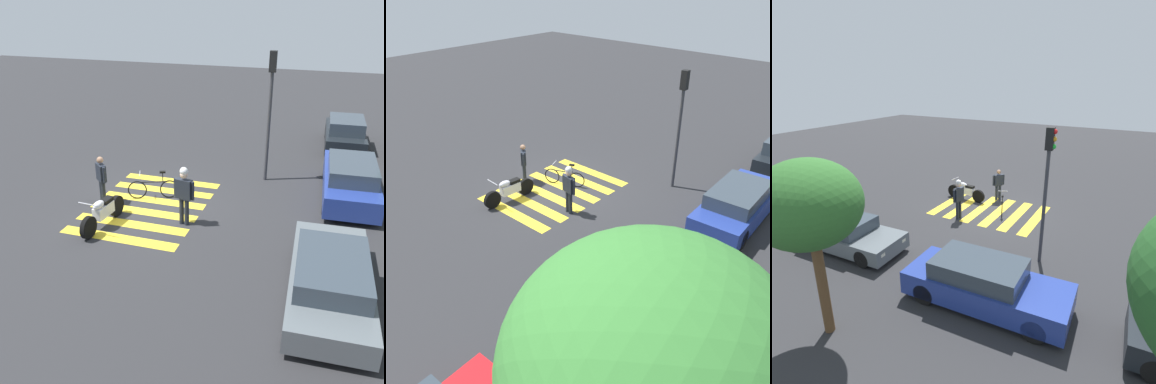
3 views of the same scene
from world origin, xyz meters
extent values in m
plane|color=#2B2B2D|center=(0.00, 0.00, 0.00)|extent=(60.00, 60.00, 0.00)
cylinder|color=black|center=(2.48, -0.79, 0.33)|extent=(0.68, 0.19, 0.67)
cylinder|color=black|center=(0.95, -0.67, 0.33)|extent=(0.68, 0.19, 0.67)
cube|color=silver|center=(1.67, -0.73, 0.51)|extent=(0.82, 0.34, 0.36)
ellipsoid|color=silver|center=(1.90, -0.75, 0.78)|extent=(0.50, 0.28, 0.24)
cube|color=black|center=(1.47, -0.71, 0.75)|extent=(0.46, 0.27, 0.12)
cylinder|color=#A5A5AD|center=(2.40, -0.79, 1.03)|extent=(0.08, 0.62, 0.04)
torus|color=black|center=(-0.41, -0.57, 0.32)|extent=(0.28, 0.61, 0.64)
torus|color=black|center=(-0.82, 0.44, 0.32)|extent=(0.28, 0.61, 0.64)
cylinder|color=black|center=(-0.61, -0.07, 0.60)|extent=(0.35, 0.80, 0.04)
cylinder|color=black|center=(-0.73, 0.24, 0.77)|extent=(0.04, 0.04, 0.34)
cube|color=black|center=(-0.73, 0.24, 0.95)|extent=(0.17, 0.22, 0.06)
cylinder|color=#99999E|center=(-0.45, -0.47, 0.92)|extent=(0.44, 0.20, 0.03)
cylinder|color=#1E232D|center=(0.82, 1.44, 0.43)|extent=(0.14, 0.14, 0.86)
cylinder|color=#1E232D|center=(0.86, 1.62, 0.43)|extent=(0.14, 0.14, 0.86)
cube|color=#1E232D|center=(0.84, 1.53, 1.16)|extent=(0.30, 0.53, 0.61)
sphere|color=beige|center=(0.84, 1.53, 1.62)|extent=(0.23, 0.23, 0.23)
cylinder|color=#1E232D|center=(0.78, 1.24, 1.16)|extent=(0.09, 0.09, 0.58)
cylinder|color=#1E232D|center=(0.90, 1.83, 1.16)|extent=(0.09, 0.09, 0.58)
sphere|color=white|center=(0.84, 1.53, 1.73)|extent=(0.24, 0.24, 0.24)
cylinder|color=#1E232D|center=(0.18, -1.60, 0.40)|extent=(0.14, 0.14, 0.80)
cylinder|color=#1E232D|center=(0.30, -1.47, 0.40)|extent=(0.14, 0.14, 0.80)
cube|color=#1E232D|center=(0.24, -1.53, 1.09)|extent=(0.46, 0.48, 0.57)
sphere|color=#8C664C|center=(0.24, -1.53, 1.52)|extent=(0.22, 0.22, 0.22)
cylinder|color=#1E232D|center=(0.05, -1.74, 1.09)|extent=(0.09, 0.09, 0.54)
cylinder|color=#1E232D|center=(0.43, -1.32, 1.09)|extent=(0.09, 0.09, 0.54)
cube|color=yellow|center=(-2.25, 0.00, 0.00)|extent=(0.45, 3.60, 0.01)
cube|color=yellow|center=(-1.35, 0.00, 0.00)|extent=(0.45, 3.60, 0.01)
cube|color=yellow|center=(-0.45, 0.00, 0.00)|extent=(0.45, 3.60, 0.01)
cube|color=yellow|center=(0.45, 0.00, 0.00)|extent=(0.45, 3.60, 0.01)
cube|color=yellow|center=(1.35, 0.00, 0.00)|extent=(0.45, 3.60, 0.01)
cube|color=yellow|center=(2.25, 0.00, 0.00)|extent=(0.45, 3.60, 0.01)
cylinder|color=black|center=(-9.67, 5.24, 0.33)|extent=(0.66, 0.25, 0.65)
cylinder|color=black|center=(-9.73, 6.68, 0.33)|extent=(0.66, 0.25, 0.65)
cylinder|color=black|center=(-6.96, 5.36, 0.33)|extent=(0.66, 0.25, 0.65)
cylinder|color=black|center=(-7.02, 6.80, 0.33)|extent=(0.66, 0.25, 0.65)
cube|color=black|center=(-8.34, 6.02, 0.50)|extent=(4.05, 1.83, 0.65)
cube|color=#333D47|center=(-8.14, 6.03, 1.11)|extent=(2.21, 1.55, 0.56)
cube|color=#F2EDCC|center=(-10.27, 5.40, 0.60)|extent=(0.09, 0.20, 0.12)
cube|color=#F2EDCC|center=(-10.32, 6.46, 0.60)|extent=(0.09, 0.20, 0.12)
cylinder|color=black|center=(-4.34, 5.44, 0.32)|extent=(0.65, 0.25, 0.64)
cylinder|color=black|center=(-4.41, 6.94, 0.32)|extent=(0.65, 0.25, 0.64)
cylinder|color=black|center=(-1.18, 5.58, 0.32)|extent=(0.65, 0.25, 0.64)
cylinder|color=black|center=(-1.25, 7.08, 0.32)|extent=(0.65, 0.25, 0.64)
cube|color=navy|center=(-2.79, 6.26, 0.52)|extent=(4.72, 1.92, 0.69)
cube|color=#333D47|center=(-2.56, 6.27, 1.11)|extent=(2.58, 1.62, 0.49)
cube|color=#F2EDCC|center=(-5.05, 5.61, 0.62)|extent=(0.09, 0.20, 0.12)
cube|color=#F2EDCC|center=(-5.10, 6.71, 0.62)|extent=(0.09, 0.20, 0.12)
cylinder|color=black|center=(1.74, 5.01, 0.31)|extent=(0.63, 0.25, 0.63)
cylinder|color=black|center=(1.67, 6.57, 0.31)|extent=(0.63, 0.25, 0.63)
cylinder|color=black|center=(4.82, 5.15, 0.31)|extent=(0.63, 0.25, 0.63)
cylinder|color=black|center=(4.76, 6.70, 0.31)|extent=(0.63, 0.25, 0.63)
cube|color=slate|center=(3.25, 5.86, 0.45)|extent=(4.61, 1.98, 0.56)
cube|color=#333D47|center=(3.47, 5.87, 0.96)|extent=(2.52, 1.67, 0.46)
cube|color=#F2EDCC|center=(1.04, 5.19, 0.53)|extent=(0.09, 0.20, 0.12)
cube|color=#F2EDCC|center=(0.99, 6.33, 0.53)|extent=(0.09, 0.20, 0.12)
cylinder|color=#38383D|center=(-3.45, 3.28, 1.98)|extent=(0.12, 0.12, 3.97)
cube|color=black|center=(-3.45, 3.28, 4.32)|extent=(0.25, 0.25, 0.70)
sphere|color=red|center=(-3.58, 3.27, 4.55)|extent=(0.16, 0.16, 0.16)
sphere|color=orange|center=(-3.58, 3.27, 4.32)|extent=(0.16, 0.16, 0.16)
sphere|color=green|center=(-3.58, 3.27, 4.09)|extent=(0.16, 0.16, 0.16)
camera|label=1|loc=(12.38, 5.51, 6.52)|focal=42.38mm
camera|label=2|loc=(10.50, 10.60, 8.13)|focal=39.79mm
camera|label=3|loc=(-5.99, 13.26, 6.15)|focal=30.45mm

